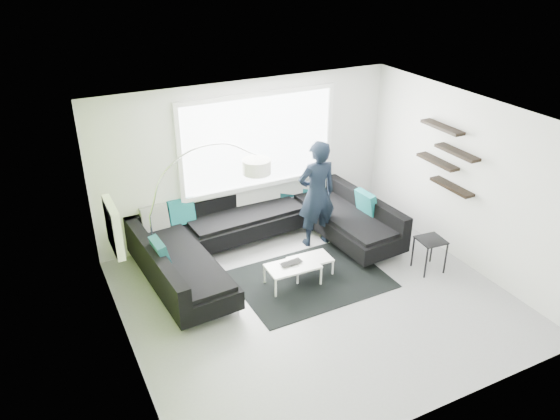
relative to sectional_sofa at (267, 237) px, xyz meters
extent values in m
plane|color=gray|center=(0.13, -1.43, -0.39)|extent=(5.50, 5.50, 0.00)
cube|color=silver|center=(0.13, 1.07, 1.01)|extent=(5.50, 0.04, 2.80)
cube|color=silver|center=(0.13, -3.93, 1.01)|extent=(5.50, 0.04, 2.80)
cube|color=silver|center=(-2.62, -1.43, 1.01)|extent=(0.04, 5.00, 2.80)
cube|color=silver|center=(2.88, -1.43, 1.01)|extent=(0.04, 5.00, 2.80)
cube|color=silver|center=(0.13, -1.43, 2.41)|extent=(5.50, 5.00, 0.04)
cube|color=#7FB72D|center=(-2.61, -1.43, 1.01)|extent=(0.01, 5.00, 2.80)
cube|color=white|center=(0.33, 1.03, 1.31)|extent=(2.96, 0.06, 1.68)
cube|color=white|center=(-2.55, -0.83, 1.21)|extent=(0.12, 0.66, 0.66)
cube|color=black|center=(2.77, -1.03, 1.31)|extent=(0.20, 1.24, 0.95)
cube|color=black|center=(0.00, 0.00, -0.17)|extent=(4.28, 2.83, 0.43)
cube|color=black|center=(0.00, 0.00, 0.20)|extent=(4.28, 2.83, 0.32)
cube|color=#0C4C51|center=(0.00, 0.00, 0.27)|extent=(3.69, 0.47, 0.45)
cube|color=black|center=(0.33, -0.94, -0.38)|extent=(2.35, 1.73, 0.01)
cube|color=silver|center=(0.20, -0.86, -0.22)|extent=(1.08, 0.65, 0.35)
cube|color=black|center=(2.18, -1.55, -0.11)|extent=(0.45, 0.45, 0.57)
imported|color=black|center=(0.97, 0.05, 0.57)|extent=(0.76, 0.54, 1.92)
imported|color=black|center=(0.00, -0.93, -0.03)|extent=(0.39, 0.28, 0.03)
camera|label=1|loc=(-3.39, -7.25, 4.54)|focal=35.00mm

